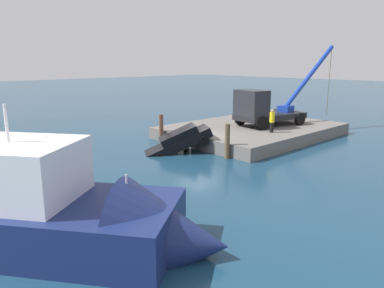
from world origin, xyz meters
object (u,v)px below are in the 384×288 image
at_px(dock_worker, 272,121).
at_px(salvaged_car, 178,142).
at_px(crane_truck, 265,108).
at_px(moored_yacht, 73,224).

xyz_separation_m(dock_worker, salvaged_car, (6.44, -2.80, -0.99)).
relative_size(crane_truck, salvaged_car, 2.25).
bearing_deg(moored_yacht, crane_truck, -161.75).
height_order(salvaged_car, moored_yacht, moored_yacht).
height_order(dock_worker, moored_yacht, moored_yacht).
bearing_deg(dock_worker, salvaged_car, -23.54).
bearing_deg(dock_worker, moored_yacht, 14.06).
distance_m(crane_truck, moored_yacht, 20.30).
relative_size(salvaged_car, moored_yacht, 0.40).
height_order(crane_truck, dock_worker, crane_truck).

